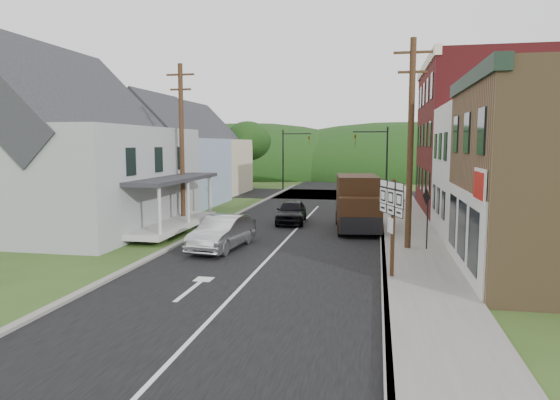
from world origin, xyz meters
The scene contains 24 objects.
ground centered at (0.00, 0.00, 0.00)m, with size 120.00×120.00×0.00m, color #2D4719.
road centered at (0.00, 10.00, 0.00)m, with size 9.00×90.00×0.02m, color black.
cross_road centered at (0.00, 27.00, 0.00)m, with size 60.00×9.00×0.02m, color black.
sidewalk_right centered at (5.90, 8.00, 0.07)m, with size 2.80×55.00×0.15m, color slate.
curb_right centered at (4.55, 8.00, 0.07)m, with size 0.20×55.00×0.15m, color slate.
curb_left centered at (-4.65, 8.00, 0.06)m, with size 0.30×55.00×0.12m, color slate.
storefront_white centered at (11.30, 7.50, 3.25)m, with size 8.00×7.00×6.50m, color silver.
storefront_red centered at (11.30, 17.00, 5.00)m, with size 8.00×12.00×10.00m, color maroon.
house_gray centered at (-12.00, 6.00, 4.23)m, with size 10.20×12.24×8.35m.
house_blue centered at (-11.00, 17.00, 3.69)m, with size 7.14×8.16×7.28m.
house_cream centered at (-11.50, 26.00, 3.69)m, with size 7.14×8.16×7.28m.
utility_pole_right centered at (5.60, 3.50, 4.66)m, with size 1.60×0.26×9.00m.
utility_pole_left centered at (-6.50, 8.00, 4.66)m, with size 1.60×0.26×9.00m.
traffic_signal_right centered at (4.30, 23.50, 3.76)m, with size 2.87×0.20×6.00m.
traffic_signal_left centered at (-4.30, 30.50, 3.76)m, with size 2.87×0.20×6.00m.
tree_left_b centered at (-17.00, 12.00, 4.88)m, with size 4.80×4.80×6.94m.
tree_left_c centered at (-19.00, 20.00, 5.94)m, with size 5.80×5.80×8.41m.
tree_left_d centered at (-9.00, 32.00, 4.88)m, with size 4.80×4.80×6.94m.
forested_ridge centered at (0.00, 55.00, 0.00)m, with size 90.00×30.00×16.00m, color black.
silver_sedan centered at (-2.38, 2.26, 0.73)m, with size 1.54×4.43×1.46m, color silver.
dark_sedan centered at (-0.62, 9.96, 0.68)m, with size 1.60×3.97×1.35m, color black.
delivery_van centered at (3.25, 8.25, 1.48)m, with size 2.66×5.43×2.93m.
route_sign_cluster centered at (4.76, -1.43, 2.29)m, with size 0.76×1.78×3.30m.
warning_sign centered at (6.36, 3.37, 1.82)m, with size 0.27×0.68×2.61m.
Camera 1 is at (4.24, -18.40, 4.63)m, focal length 32.00 mm.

